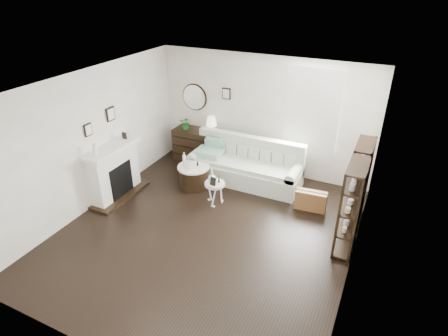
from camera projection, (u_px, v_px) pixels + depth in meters
The scene contains 18 objects.
room at pixel (295, 110), 8.00m from camera, with size 5.50×5.50×5.50m.
fireplace at pixel (115, 173), 7.74m from camera, with size 0.50×1.40×1.84m.
shelf_unit_far at pixel (358, 183), 6.85m from camera, with size 0.30×0.80×1.60m.
shelf_unit_near at pixel (351, 208), 6.13m from camera, with size 0.30×0.80×1.60m.
sofa at pixel (246, 167), 8.42m from camera, with size 2.52×0.87×0.98m.
quilt at pixel (210, 153), 8.52m from camera, with size 0.55×0.45×0.14m, color #299765.
suitcase at pixel (311, 201), 7.43m from camera, with size 0.61×0.20×0.41m, color brown.
dresser at pixel (199, 146), 9.23m from camera, with size 1.23×0.53×0.82m.
table_lamp at pixel (211, 125), 8.80m from camera, with size 0.26×0.26×0.41m, color silver, non-canonical shape.
potted_plant at pixel (186, 123), 9.04m from camera, with size 0.29×0.25×0.32m, color #1B601C.
drum_table at pixel (194, 176), 8.23m from camera, with size 0.70×0.70×0.48m.
pedestal_table at pixel (215, 184), 7.49m from camera, with size 0.41×0.41×0.50m.
eiffel_drum at pixel (197, 162), 8.08m from camera, with size 0.10×0.10×0.18m, color black, non-canonical shape.
bottle_drum at pixel (184, 159), 8.05m from camera, with size 0.08×0.08×0.33m, color silver.
card_frame_drum at pixel (187, 165), 7.95m from camera, with size 0.16×0.01×0.22m, color white.
eiffel_ped at pixel (219, 179), 7.42m from camera, with size 0.10×0.10×0.18m, color black, non-canonical shape.
flask_ped at pixel (212, 175), 7.45m from camera, with size 0.15×0.15×0.28m, color silver, non-canonical shape.
card_frame_ped at pixel (213, 181), 7.34m from camera, with size 0.13×0.01×0.17m, color black.
Camera 1 is at (2.65, -4.85, 4.26)m, focal length 30.00 mm.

